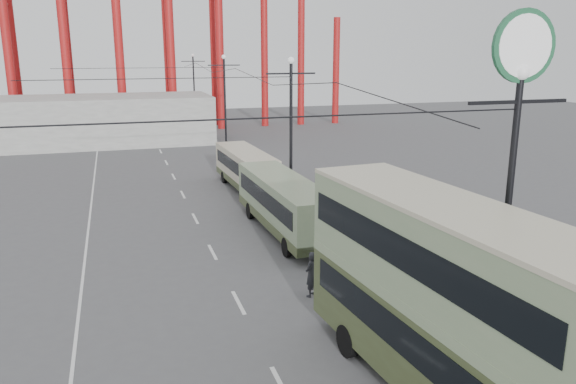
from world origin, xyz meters
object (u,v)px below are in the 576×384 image
object	(u,v)px
double_decker_bus	(443,294)
lamp_post_near	(517,118)
single_decker_green	(285,203)
single_decker_cream	(246,168)
pedestrian	(311,274)

from	to	relation	value
double_decker_bus	lamp_post_near	bearing A→B (deg)	13.97
lamp_post_near	single_decker_green	xyz separation A→B (m)	(-2.28, 14.91, -6.17)
double_decker_bus	single_decker_cream	world-z (taller)	double_decker_bus
lamp_post_near	pedestrian	distance (m)	10.32
double_decker_bus	pedestrian	size ratio (longest dim) A/B	5.83
lamp_post_near	single_decker_cream	bearing A→B (deg)	94.67
single_decker_cream	pedestrian	distance (m)	18.50
double_decker_bus	single_decker_cream	size ratio (longest dim) A/B	1.21
pedestrian	single_decker_green	bearing A→B (deg)	-141.34
single_decker_green	lamp_post_near	bearing A→B (deg)	-83.11
lamp_post_near	double_decker_bus	bearing A→B (deg)	-161.01
single_decker_green	double_decker_bus	bearing A→B (deg)	-92.85
single_decker_green	single_decker_cream	distance (m)	10.26
single_decker_cream	pedestrian	bearing A→B (deg)	-97.46
lamp_post_near	double_decker_bus	size ratio (longest dim) A/B	0.98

